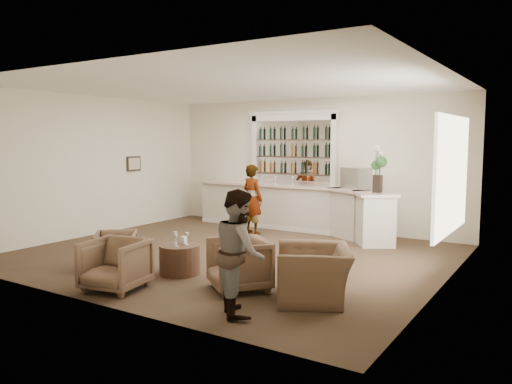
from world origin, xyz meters
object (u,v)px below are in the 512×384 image
(armchair_center, at_px, (115,265))
(espresso_machine, at_px, (356,178))
(armchair_far, at_px, (314,273))
(flower_vase, at_px, (378,166))
(guest, at_px, (239,252))
(armchair_right, at_px, (239,264))
(armchair_left, at_px, (116,250))
(cocktail_table, at_px, (180,259))
(sommelier, at_px, (253,199))
(bar_counter, at_px, (296,208))

(armchair_center, xyz_separation_m, espresso_machine, (1.54, 5.86, 1.00))
(armchair_far, xyz_separation_m, flower_vase, (-0.48, 4.09, 1.33))
(guest, height_order, armchair_right, guest)
(armchair_left, relative_size, espresso_machine, 1.30)
(armchair_left, height_order, flower_vase, flower_vase)
(espresso_machine, height_order, flower_vase, flower_vase)
(guest, relative_size, espresso_machine, 2.94)
(espresso_machine, bearing_deg, flower_vase, -16.75)
(flower_vase, bearing_deg, cocktail_table, -116.34)
(armchair_far, height_order, flower_vase, flower_vase)
(armchair_far, relative_size, espresso_machine, 2.08)
(espresso_machine, bearing_deg, guest, -61.86)
(sommelier, xyz_separation_m, armchair_right, (2.29, -3.93, -0.45))
(guest, distance_m, espresso_machine, 5.76)
(sommelier, distance_m, armchair_far, 5.10)
(flower_vase, bearing_deg, guest, -90.94)
(armchair_right, height_order, flower_vase, flower_vase)
(flower_vase, bearing_deg, armchair_right, -98.92)
(guest, xyz_separation_m, armchair_far, (0.57, 1.04, -0.44))
(armchair_far, bearing_deg, sommelier, -165.89)
(armchair_far, bearing_deg, flower_vase, 158.20)
(bar_counter, bearing_deg, armchair_left, -100.88)
(cocktail_table, height_order, armchair_center, armchair_center)
(sommelier, height_order, armchair_right, sommelier)
(armchair_left, distance_m, flower_vase, 5.63)
(guest, bearing_deg, flower_vase, -44.30)
(guest, bearing_deg, armchair_left, 33.54)
(cocktail_table, bearing_deg, armchair_right, -8.37)
(sommelier, relative_size, guest, 1.03)
(bar_counter, relative_size, espresso_machine, 10.28)
(guest, height_order, armchair_left, guest)
(espresso_machine, bearing_deg, bar_counter, -159.49)
(guest, bearing_deg, bar_counter, -22.49)
(guest, distance_m, armchair_right, 1.12)
(armchair_right, bearing_deg, armchair_left, -138.35)
(guest, bearing_deg, sommelier, -12.32)
(armchair_far, bearing_deg, armchair_right, -109.07)
(cocktail_table, bearing_deg, espresso_machine, 74.20)
(armchair_left, bearing_deg, sommelier, 45.31)
(guest, relative_size, armchair_far, 1.41)
(cocktail_table, distance_m, armchair_far, 2.51)
(armchair_right, relative_size, espresso_machine, 1.55)
(cocktail_table, relative_size, guest, 0.42)
(bar_counter, height_order, sommelier, sommelier)
(sommelier, height_order, armchair_center, sommelier)
(armchair_right, xyz_separation_m, espresso_machine, (-0.03, 4.85, 0.99))
(bar_counter, relative_size, armchair_far, 4.93)
(bar_counter, distance_m, espresso_machine, 1.76)
(armchair_far, relative_size, flower_vase, 1.16)
(bar_counter, height_order, flower_vase, flower_vase)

